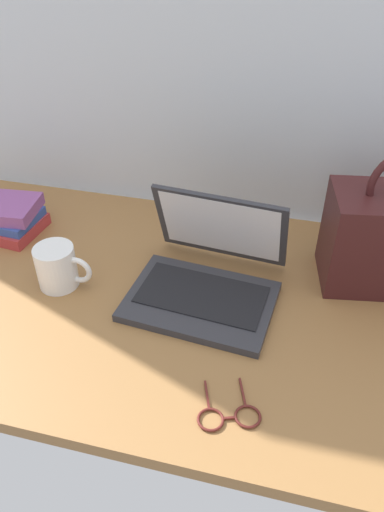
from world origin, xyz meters
TOP-DOWN VIEW (x-y plane):
  - desk at (0.00, 0.00)m, footprint 1.60×0.76m
  - laptop at (0.05, 0.04)m, footprint 0.33×0.32m
  - coffee_mug at (-0.28, -0.02)m, footprint 0.13×0.09m
  - eyeglasses at (0.15, -0.27)m, footprint 0.12×0.13m
  - book_stack at (-0.52, 0.14)m, footprint 0.20×0.16m

SIDE VIEW (x-z plane):
  - desk at x=0.00m, z-range 0.00..0.03m
  - eyeglasses at x=0.15m, z-range 0.03..0.04m
  - book_stack at x=-0.52m, z-range 0.03..0.11m
  - laptop at x=0.05m, z-range -0.03..0.18m
  - coffee_mug at x=-0.28m, z-range 0.03..0.13m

